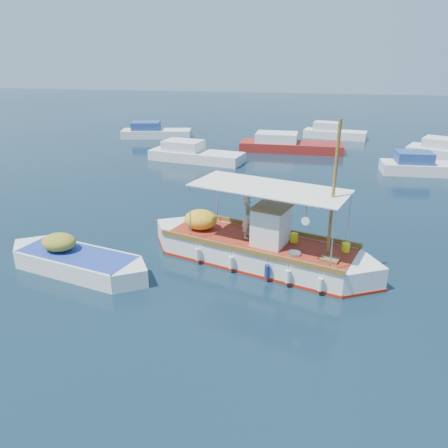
# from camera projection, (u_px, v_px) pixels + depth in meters

# --- Properties ---
(ground) EXTENTS (160.00, 160.00, 0.00)m
(ground) POSITION_uv_depth(u_px,v_px,m) (258.00, 262.00, 18.65)
(ground) COLOR black
(ground) RESTS_ON ground
(fishing_caique) EXTENTS (10.03, 5.06, 6.42)m
(fishing_caique) POSITION_uv_depth(u_px,v_px,m) (257.00, 249.00, 18.52)
(fishing_caique) COLOR white
(fishing_caique) RESTS_ON ground
(dinghy) EXTENTS (6.69, 3.08, 1.68)m
(dinghy) POSITION_uv_depth(u_px,v_px,m) (76.00, 262.00, 17.83)
(dinghy) COLOR white
(dinghy) RESTS_ON ground
(bg_boat_nw) EXTENTS (7.99, 3.84, 1.80)m
(bg_boat_nw) POSITION_uv_depth(u_px,v_px,m) (194.00, 155.00, 35.48)
(bg_boat_nw) COLOR silver
(bg_boat_nw) RESTS_ON ground
(bg_boat_n) EXTENTS (9.06, 2.96, 1.80)m
(bg_boat_n) POSITION_uv_depth(u_px,v_px,m) (288.00, 146.00, 38.93)
(bg_boat_n) COLOR maroon
(bg_boat_n) RESTS_ON ground
(bg_boat_ne) EXTENTS (6.27, 2.42, 1.80)m
(bg_boat_ne) POSITION_uv_depth(u_px,v_px,m) (423.00, 167.00, 31.78)
(bg_boat_ne) COLOR silver
(bg_boat_ne) RESTS_ON ground
(bg_boat_far_w) EXTENTS (7.32, 3.63, 1.80)m
(bg_boat_far_w) POSITION_uv_depth(u_px,v_px,m) (154.00, 133.00, 44.99)
(bg_boat_far_w) COLOR silver
(bg_boat_far_w) RESTS_ON ground
(bg_boat_far_n) EXTENTS (6.45, 3.16, 1.80)m
(bg_boat_far_n) POSITION_uv_depth(u_px,v_px,m) (333.00, 133.00, 44.63)
(bg_boat_far_n) COLOR silver
(bg_boat_far_n) RESTS_ON ground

